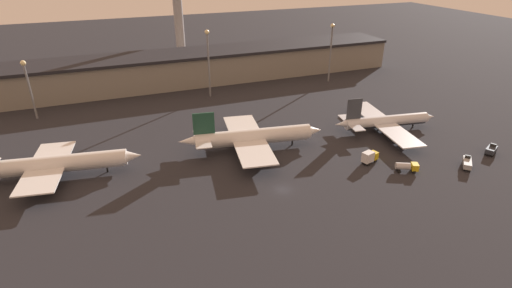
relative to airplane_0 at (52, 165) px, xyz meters
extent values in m
plane|color=#26262B|center=(53.05, -27.50, -3.80)|extent=(600.00, 600.00, 0.00)
cube|color=gray|center=(53.05, 68.63, 2.40)|extent=(191.15, 20.69, 12.39)
cube|color=black|center=(53.05, 68.63, 9.20)|extent=(191.15, 22.69, 1.20)
cylinder|color=white|center=(0.43, -0.07, 0.25)|extent=(36.47, 10.01, 4.27)
cylinder|color=#ADB2B7|center=(0.43, -0.07, -0.49)|extent=(34.57, 9.09, 3.63)
cone|color=white|center=(19.59, -3.17, 0.25)|extent=(5.70, 4.82, 4.05)
cube|color=white|center=(-1.36, 0.22, -0.28)|extent=(13.73, 29.04, 0.36)
cylinder|color=gray|center=(0.96, 7.76, -1.70)|extent=(5.01, 3.07, 2.35)
cylinder|color=gray|center=(-1.53, -7.67, -1.70)|extent=(5.01, 3.07, 2.35)
cylinder|color=black|center=(12.95, -2.10, -2.84)|extent=(0.50, 0.50, 1.92)
cylinder|color=black|center=(-1.09, 1.90, -2.84)|extent=(0.50, 0.50, 1.92)
cylinder|color=black|center=(-1.63, -1.46, -2.84)|extent=(0.50, 0.50, 1.92)
cylinder|color=white|center=(54.55, -3.71, 0.38)|extent=(34.72, 9.85, 4.40)
cylinder|color=#ADB2B7|center=(54.55, -3.71, -0.39)|extent=(32.92, 8.92, 3.74)
cone|color=white|center=(72.86, -6.68, 0.38)|extent=(5.87, 4.97, 4.18)
cone|color=white|center=(36.02, -0.71, 0.71)|extent=(7.11, 4.74, 3.74)
cube|color=#1E4738|center=(40.26, -1.40, 5.77)|extent=(6.14, 1.38, 6.38)
cube|color=white|center=(39.58, -1.29, 1.04)|extent=(6.35, 13.13, 0.24)
cube|color=white|center=(52.85, -3.44, -0.17)|extent=(15.14, 36.07, 0.36)
cylinder|color=gray|center=(55.43, 6.07, -1.63)|extent=(5.16, 3.16, 2.42)
cylinder|color=gray|center=(52.30, -13.27, -1.63)|extent=(5.16, 3.16, 2.42)
cylinder|color=black|center=(66.45, -5.64, -2.81)|extent=(0.50, 0.50, 1.98)
cylinder|color=black|center=(53.13, -1.70, -2.81)|extent=(0.50, 0.50, 1.98)
cylinder|color=black|center=(52.57, -5.17, -2.81)|extent=(0.50, 0.50, 1.98)
cylinder|color=silver|center=(100.14, -7.00, -0.48)|extent=(28.82, 8.02, 3.49)
cylinder|color=#333842|center=(100.14, -7.00, -1.09)|extent=(27.32, 7.28, 2.97)
cone|color=silver|center=(115.30, -9.46, -0.48)|extent=(4.67, 3.94, 3.32)
cone|color=silver|center=(84.80, -4.52, -0.22)|extent=(5.64, 3.77, 2.97)
cube|color=#333842|center=(88.27, -5.08, 4.66)|extent=(4.89, 1.18, 6.79)
cube|color=silver|center=(87.70, -4.99, 0.04)|extent=(5.62, 14.00, 0.24)
cube|color=silver|center=(98.72, -6.77, -0.92)|extent=(13.63, 38.57, 0.36)
cylinder|color=gray|center=(101.26, 3.55, -2.13)|extent=(4.10, 2.51, 1.92)
cylinder|color=gray|center=(97.88, -17.37, -2.13)|extent=(4.10, 2.51, 1.92)
cylinder|color=black|center=(110.03, -8.60, -3.01)|extent=(0.50, 0.50, 1.57)
cylinder|color=black|center=(98.95, -5.39, -3.01)|extent=(0.50, 0.50, 1.57)
cylinder|color=black|center=(98.50, -8.15, -3.01)|extent=(0.50, 0.50, 1.57)
cube|color=gold|center=(83.25, -23.29, -2.02)|extent=(2.07, 2.54, 2.12)
cube|color=silver|center=(80.65, -24.06, -1.67)|extent=(3.61, 2.99, 2.83)
cylinder|color=black|center=(82.87, -22.54, -3.35)|extent=(1.02, 0.78, 0.90)
cylinder|color=black|center=(83.34, -24.13, -3.35)|extent=(1.02, 0.78, 0.90)
cylinder|color=black|center=(79.79, -23.45, -3.35)|extent=(1.02, 0.78, 0.90)
cylinder|color=black|center=(80.26, -25.04, -3.35)|extent=(1.02, 0.78, 0.90)
cube|color=#282D38|center=(117.62, -32.51, -2.37)|extent=(5.10, 4.07, 1.42)
cube|color=black|center=(118.65, -32.00, -1.26)|extent=(1.33, 1.73, 0.80)
cylinder|color=black|center=(118.55, -31.09, -3.35)|extent=(1.06, 0.91, 0.90)
cylinder|color=black|center=(119.31, -32.61, -3.35)|extent=(1.06, 0.91, 0.90)
cylinder|color=black|center=(115.93, -32.40, -3.35)|extent=(1.06, 0.91, 0.90)
cylinder|color=black|center=(116.69, -33.92, -3.35)|extent=(1.06, 0.91, 0.90)
cube|color=gold|center=(89.58, -32.54, -2.20)|extent=(2.57, 2.87, 1.76)
cylinder|color=#B7B7BC|center=(86.80, -31.13, -2.15)|extent=(4.15, 3.34, 1.86)
cylinder|color=black|center=(89.77, -31.64, -3.35)|extent=(1.07, 0.94, 0.90)
cylinder|color=black|center=(88.97, -33.23, -3.35)|extent=(1.07, 0.94, 0.90)
cylinder|color=black|center=(86.36, -29.91, -3.35)|extent=(1.07, 0.94, 0.90)
cylinder|color=black|center=(85.55, -31.49, -3.35)|extent=(1.07, 0.94, 0.90)
cube|color=#9EA3A8|center=(104.75, -35.81, -2.38)|extent=(5.79, 5.76, 1.40)
cube|color=black|center=(105.84, -34.73, -1.27)|extent=(1.49, 1.49, 0.80)
cylinder|color=black|center=(105.62, -33.89, -3.35)|extent=(0.99, 0.99, 0.90)
cylinder|color=black|center=(106.68, -34.96, -3.35)|extent=(0.99, 0.99, 0.90)
cylinder|color=black|center=(102.82, -36.67, -3.35)|extent=(0.99, 0.99, 0.90)
cylinder|color=black|center=(103.88, -37.74, -3.35)|extent=(0.99, 0.99, 0.90)
cylinder|color=slate|center=(-8.08, 47.01, 5.81)|extent=(0.70, 0.70, 19.23)
sphere|color=beige|center=(-8.08, 47.01, 16.03)|extent=(1.80, 1.80, 1.80)
cylinder|color=slate|center=(55.43, 47.01, 8.72)|extent=(0.70, 0.70, 25.03)
sphere|color=beige|center=(55.43, 47.01, 21.84)|extent=(1.80, 1.80, 1.80)
cylinder|color=slate|center=(110.65, 47.01, 8.17)|extent=(0.70, 0.70, 23.94)
sphere|color=beige|center=(110.65, 47.01, 20.74)|extent=(1.80, 1.80, 1.80)
cylinder|color=#99999E|center=(54.51, 95.44, 16.41)|extent=(4.40, 4.40, 40.42)
camera|label=1|loc=(15.73, -103.38, 50.21)|focal=28.00mm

